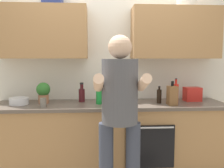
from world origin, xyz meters
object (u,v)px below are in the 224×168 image
potted_herb (43,92)px  grocery_bag_crisps (192,94)px  person_standing (120,108)px  bottle_soy (159,96)px  bottle_hotsauce (176,93)px  cup_stoneware (43,103)px  mixing_bowl (19,101)px  bottle_wine (82,94)px  knife_block (172,95)px  bottle_soda (99,94)px  bottle_juice (134,96)px

potted_herb → grocery_bag_crisps: 1.90m
person_standing → bottle_soy: (0.55, 0.66, 0.01)m
bottle_hotsauce → potted_herb: (-1.64, 0.05, 0.02)m
bottle_hotsauce → cup_stoneware: size_ratio=2.94×
mixing_bowl → potted_herb: size_ratio=0.87×
person_standing → bottle_wine: size_ratio=6.76×
cup_stoneware → knife_block: (1.50, 0.04, 0.06)m
person_standing → mixing_bowl: bearing=148.7°
bottle_soda → cup_stoneware: size_ratio=2.90×
bottle_soy → potted_herb: bearing=176.3°
bottle_soy → bottle_soda: bearing=-179.9°
bottle_soy → person_standing: bearing=-129.8°
bottle_hotsauce → grocery_bag_crisps: (0.25, 0.10, -0.03)m
person_standing → bottle_soda: bearing=105.8°
grocery_bag_crisps → bottle_soda: bearing=-173.6°
bottle_juice → knife_block: (0.43, -0.12, 0.02)m
bottle_soda → bottle_soy: 0.74m
bottle_wine → bottle_soda: bearing=-37.9°
person_standing → bottle_soda: (-0.19, 0.66, 0.04)m
cup_stoneware → grocery_bag_crisps: bearing=8.8°
bottle_soy → knife_block: (0.13, -0.11, 0.02)m
person_standing → potted_herb: (-0.87, 0.76, 0.06)m
person_standing → mixing_bowl: 1.34m
cup_stoneware → grocery_bag_crisps: 1.87m
bottle_hotsauce → bottle_soy: 0.23m
bottle_wine → bottle_soy: size_ratio=1.16×
bottle_wine → mixing_bowl: bearing=-169.8°
bottle_soda → cup_stoneware: 0.66m
bottle_hotsauce → bottle_wine: (-1.18, 0.13, -0.02)m
person_standing → potted_herb: person_standing is taller
bottle_hotsauce → mixing_bowl: bottle_hotsauce is taller
bottle_wine → bottle_soda: size_ratio=0.82×
bottle_juice → mixing_bowl: size_ratio=1.06×
bottle_soy → cup_stoneware: (-1.37, -0.15, -0.04)m
knife_block → person_standing: bearing=-140.9°
bottle_juice → cup_stoneware: bearing=-171.8°
knife_block → cup_stoneware: bearing=-178.6°
bottle_soda → grocery_bag_crisps: size_ratio=1.47×
bottle_hotsauce → grocery_bag_crisps: bearing=20.7°
person_standing → bottle_hotsauce: 1.05m
bottle_soda → grocery_bag_crisps: (1.21, 0.14, -0.03)m
bottle_juice → bottle_soy: 0.31m
bottle_soy → bottle_wine: bearing=170.1°
bottle_wine → grocery_bag_crisps: (1.43, -0.03, -0.01)m
mixing_bowl → knife_block: bearing=-4.6°
grocery_bag_crisps → bottle_wine: bearing=178.7°
mixing_bowl → grocery_bag_crisps: size_ratio=1.10×
person_standing → bottle_juice: person_standing is taller
knife_block → potted_herb: size_ratio=1.11×
bottle_juice → bottle_soy: (0.31, -0.00, -0.00)m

